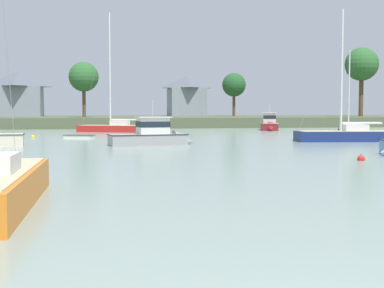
{
  "coord_description": "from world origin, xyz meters",
  "views": [
    {
      "loc": [
        -2.88,
        -4.43,
        2.68
      ],
      "look_at": [
        2.73,
        24.35,
        0.83
      ],
      "focal_mm": 49.47,
      "sensor_mm": 36.0,
      "label": 1
    }
  ],
  "objects_px": {
    "sailboat_black": "(348,132)",
    "mooring_buoy_yellow": "(33,137)",
    "dinghy_white": "(79,137)",
    "mooring_buoy_red": "(361,159)",
    "cruiser_maroon": "(269,126)",
    "sailboat_navy": "(349,138)",
    "cruiser_grey": "(156,138)",
    "sailboat_red": "(116,130)"
  },
  "relations": [
    {
      "from": "sailboat_red",
      "to": "cruiser_grey",
      "type": "bearing_deg",
      "value": -86.12
    },
    {
      "from": "sailboat_navy",
      "to": "cruiser_maroon",
      "type": "bearing_deg",
      "value": 85.59
    },
    {
      "from": "sailboat_navy",
      "to": "sailboat_red",
      "type": "bearing_deg",
      "value": 128.03
    },
    {
      "from": "sailboat_navy",
      "to": "sailboat_black",
      "type": "bearing_deg",
      "value": 62.78
    },
    {
      "from": "sailboat_black",
      "to": "mooring_buoy_red",
      "type": "distance_m",
      "value": 33.02
    },
    {
      "from": "cruiser_grey",
      "to": "mooring_buoy_yellow",
      "type": "xyz_separation_m",
      "value": [
        -10.71,
        13.85,
        -0.46
      ]
    },
    {
      "from": "cruiser_maroon",
      "to": "mooring_buoy_yellow",
      "type": "relative_size",
      "value": 17.87
    },
    {
      "from": "dinghy_white",
      "to": "cruiser_maroon",
      "type": "bearing_deg",
      "value": 34.69
    },
    {
      "from": "mooring_buoy_red",
      "to": "mooring_buoy_yellow",
      "type": "distance_m",
      "value": 35.12
    },
    {
      "from": "sailboat_red",
      "to": "sailboat_black",
      "type": "height_order",
      "value": "sailboat_red"
    },
    {
      "from": "cruiser_grey",
      "to": "dinghy_white",
      "type": "xyz_separation_m",
      "value": [
        -6.11,
        10.9,
        -0.4
      ]
    },
    {
      "from": "sailboat_red",
      "to": "cruiser_grey",
      "type": "xyz_separation_m",
      "value": [
        1.77,
        -26.09,
        0.22
      ]
    },
    {
      "from": "sailboat_black",
      "to": "mooring_buoy_yellow",
      "type": "height_order",
      "value": "sailboat_black"
    },
    {
      "from": "mooring_buoy_red",
      "to": "sailboat_black",
      "type": "bearing_deg",
      "value": 63.66
    },
    {
      "from": "mooring_buoy_red",
      "to": "sailboat_red",
      "type": "bearing_deg",
      "value": 105.01
    },
    {
      "from": "sailboat_red",
      "to": "dinghy_white",
      "type": "height_order",
      "value": "sailboat_red"
    },
    {
      "from": "cruiser_grey",
      "to": "sailboat_black",
      "type": "bearing_deg",
      "value": 31.32
    },
    {
      "from": "dinghy_white",
      "to": "sailboat_navy",
      "type": "bearing_deg",
      "value": -21.45
    },
    {
      "from": "dinghy_white",
      "to": "mooring_buoy_red",
      "type": "relative_size",
      "value": 6.75
    },
    {
      "from": "mooring_buoy_red",
      "to": "mooring_buoy_yellow",
      "type": "relative_size",
      "value": 1.03
    },
    {
      "from": "sailboat_navy",
      "to": "mooring_buoy_red",
      "type": "xyz_separation_m",
      "value": [
        -8.05,
        -16.75,
        -0.19
      ]
    },
    {
      "from": "cruiser_maroon",
      "to": "mooring_buoy_yellow",
      "type": "bearing_deg",
      "value": -153.98
    },
    {
      "from": "sailboat_navy",
      "to": "mooring_buoy_red",
      "type": "relative_size",
      "value": 26.03
    },
    {
      "from": "dinghy_white",
      "to": "mooring_buoy_red",
      "type": "xyz_separation_m",
      "value": [
        15.37,
        -25.94,
        -0.05
      ]
    },
    {
      "from": "sailboat_navy",
      "to": "dinghy_white",
      "type": "xyz_separation_m",
      "value": [
        -23.41,
        9.2,
        -0.13
      ]
    },
    {
      "from": "cruiser_grey",
      "to": "mooring_buoy_red",
      "type": "xyz_separation_m",
      "value": [
        9.26,
        -15.04,
        -0.46
      ]
    },
    {
      "from": "sailboat_navy",
      "to": "dinghy_white",
      "type": "bearing_deg",
      "value": 158.55
    },
    {
      "from": "sailboat_black",
      "to": "mooring_buoy_red",
      "type": "xyz_separation_m",
      "value": [
        -14.65,
        -29.59,
        -0.14
      ]
    },
    {
      "from": "sailboat_red",
      "to": "dinghy_white",
      "type": "xyz_separation_m",
      "value": [
        -4.34,
        -15.18,
        -0.18
      ]
    },
    {
      "from": "sailboat_navy",
      "to": "cruiser_grey",
      "type": "height_order",
      "value": "sailboat_navy"
    },
    {
      "from": "sailboat_red",
      "to": "sailboat_navy",
      "type": "bearing_deg",
      "value": -51.97
    },
    {
      "from": "cruiser_maroon",
      "to": "mooring_buoy_yellow",
      "type": "distance_m",
      "value": 33.48
    },
    {
      "from": "sailboat_navy",
      "to": "mooring_buoy_yellow",
      "type": "height_order",
      "value": "sailboat_navy"
    },
    {
      "from": "sailboat_red",
      "to": "mooring_buoy_red",
      "type": "distance_m",
      "value": 42.58
    },
    {
      "from": "dinghy_white",
      "to": "mooring_buoy_red",
      "type": "distance_m",
      "value": 30.15
    },
    {
      "from": "sailboat_red",
      "to": "dinghy_white",
      "type": "bearing_deg",
      "value": -105.97
    },
    {
      "from": "dinghy_white",
      "to": "sailboat_black",
      "type": "height_order",
      "value": "sailboat_black"
    },
    {
      "from": "sailboat_black",
      "to": "sailboat_red",
      "type": "bearing_deg",
      "value": 155.81
    },
    {
      "from": "mooring_buoy_red",
      "to": "mooring_buoy_yellow",
      "type": "xyz_separation_m",
      "value": [
        -19.97,
        28.89,
        -0.0
      ]
    },
    {
      "from": "dinghy_white",
      "to": "mooring_buoy_yellow",
      "type": "distance_m",
      "value": 5.46
    },
    {
      "from": "sailboat_red",
      "to": "mooring_buoy_yellow",
      "type": "height_order",
      "value": "sailboat_red"
    },
    {
      "from": "sailboat_navy",
      "to": "sailboat_black",
      "type": "relative_size",
      "value": 1.21
    }
  ]
}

